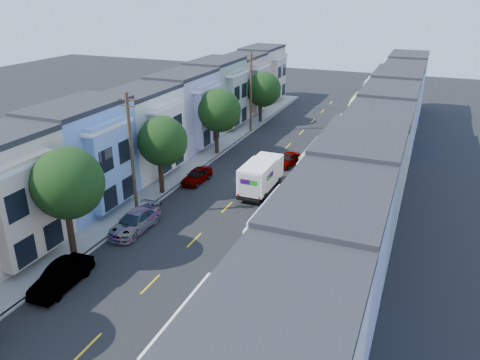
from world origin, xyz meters
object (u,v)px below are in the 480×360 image
object	(u,v)px
tree_c	(162,141)
lead_sedan	(288,160)
utility_pole_far	(251,92)
parked_left_b	(62,277)
tree_e	(263,89)
utility_pole_near	(132,156)
parked_right_d	(337,136)
parked_left_d	(197,176)
parked_right_a	(192,333)
fedex_truck	(261,175)
tree_d	(219,111)
parked_left_c	(135,222)
parked_right_b	(253,249)
tree_far_r	(359,106)
tree_b	(67,184)
parked_right_c	(319,160)

from	to	relation	value
tree_c	lead_sedan	bearing A→B (deg)	54.32
utility_pole_far	parked_left_b	size ratio (longest dim) A/B	2.20
tree_e	utility_pole_near	world-z (taller)	utility_pole_near
tree_c	parked_right_d	xyz separation A→B (m)	(11.20, 21.53, -4.35)
parked_left_d	parked_right_a	distance (m)	22.05
utility_pole_far	fedex_truck	bearing A→B (deg)	-66.25
tree_d	parked_right_a	xyz separation A→B (m)	(11.20, -27.95, -4.31)
parked_left_b	parked_left_c	size ratio (longest dim) A/B	0.92
utility_pole_far	parked_right_d	world-z (taller)	utility_pole_far
utility_pole_near	utility_pole_far	world-z (taller)	same
lead_sedan	parked_left_b	distance (m)	26.89
fedex_truck	tree_d	bearing A→B (deg)	134.50
tree_e	parked_right_b	xyz separation A→B (m)	(11.20, -33.13, -3.95)
tree_e	parked_right_a	bearing A→B (deg)	-75.14
parked_left_d	parked_right_d	distance (m)	20.45
parked_left_c	utility_pole_near	bearing A→B (deg)	121.23
tree_c	lead_sedan	xyz separation A→B (m)	(8.11, 11.29, -4.35)
tree_far_r	fedex_truck	size ratio (longest dim) A/B	0.92
tree_far_r	tree_d	bearing A→B (deg)	-137.95
parked_right_d	utility_pole_far	bearing A→B (deg)	-179.52
tree_c	tree_d	world-z (taller)	tree_d
tree_e	tree_d	bearing A→B (deg)	-90.00
parked_left_c	parked_right_b	distance (m)	9.80
tree_b	parked_left_b	distance (m)	5.90
utility_pole_near	parked_right_a	bearing A→B (deg)	-46.26
tree_b	parked_right_d	distance (m)	35.42
tree_d	parked_right_a	world-z (taller)	tree_d
tree_e	parked_right_a	distance (m)	43.86
tree_d	parked_right_d	size ratio (longest dim) A/B	1.57
utility_pole_near	parked_left_c	world-z (taller)	utility_pole_near
tree_far_r	parked_left_c	world-z (taller)	tree_far_r
utility_pole_near	fedex_truck	world-z (taller)	utility_pole_near
parked_right_b	parked_right_c	distance (m)	19.25
tree_e	parked_left_d	xyz separation A→B (m)	(1.40, -22.47, -3.94)
tree_d	tree_far_r	bearing A→B (deg)	42.05
parked_left_c	parked_left_d	bearing A→B (deg)	90.24
fedex_truck	parked_right_b	size ratio (longest dim) A/B	1.37
tree_b	parked_right_c	distance (m)	26.84
tree_far_r	parked_left_c	bearing A→B (deg)	-111.15
parked_left_b	parked_right_a	xyz separation A→B (m)	(9.80, -1.41, -0.08)
tree_far_r	utility_pole_near	world-z (taller)	utility_pole_near
tree_d	tree_e	xyz separation A→B (m)	(0.00, 14.27, -0.37)
tree_b	utility_pole_near	world-z (taller)	utility_pole_near
tree_e	parked_left_b	xyz separation A→B (m)	(1.40, -40.81, -3.87)
fedex_truck	parked_right_a	bearing A→B (deg)	-80.21
tree_far_r	utility_pole_near	bearing A→B (deg)	-115.11
utility_pole_near	parked_right_a	xyz separation A→B (m)	(11.20, -11.70, -4.48)
tree_d	parked_right_d	distance (m)	15.47
tree_c	fedex_truck	bearing A→B (deg)	26.04
tree_c	parked_left_d	distance (m)	5.79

